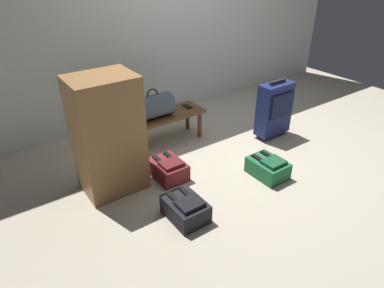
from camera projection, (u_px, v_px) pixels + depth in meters
name	position (u px, v px, depth m)	size (l,w,h in m)	color
ground_plane	(245.00, 155.00, 3.79)	(6.60, 6.60, 0.00)	#B2A893
back_wall	(166.00, 5.00, 4.23)	(6.00, 0.10, 2.80)	silver
bench	(162.00, 119.00, 3.89)	(1.00, 0.36, 0.36)	brown
duffel_bag_slate	(153.00, 106.00, 3.74)	(0.44, 0.26, 0.34)	#475160
cell_phone	(187.00, 106.00, 4.06)	(0.07, 0.14, 0.01)	black
suitcase_upright_navy	(275.00, 108.00, 4.00)	(0.43, 0.21, 0.71)	navy
backpack_green	(268.00, 167.00, 3.40)	(0.28, 0.38, 0.21)	#1E6038
backpack_maroon	(168.00, 169.00, 3.38)	(0.28, 0.38, 0.21)	maroon
backpack_dark	(186.00, 209.00, 2.85)	(0.28, 0.38, 0.21)	black
side_cabinet	(108.00, 136.00, 3.02)	(0.56, 0.44, 1.10)	olive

